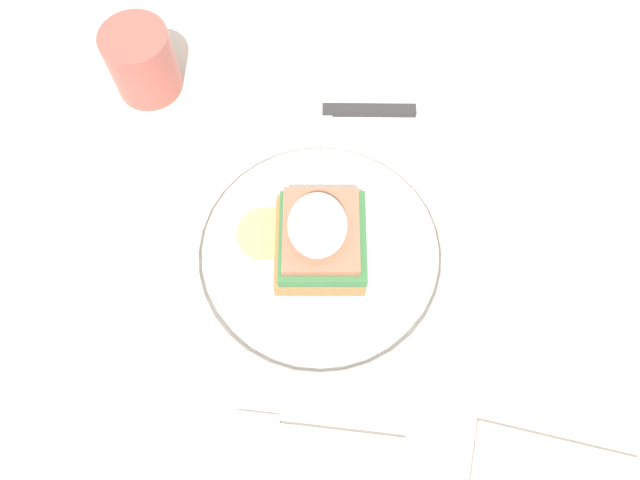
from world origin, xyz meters
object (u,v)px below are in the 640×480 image
sandwich (319,236)px  cup (142,61)px  plate (320,252)px  knife (335,110)px  fork (309,433)px

sandwich → cup: size_ratio=1.58×
plate → sandwich: 0.04m
plate → cup: bearing=42.7°
cup → sandwich: bearing=-137.7°
sandwich → knife: sandwich is taller
knife → cup: cup is taller
plate → cup: (0.19, 0.17, 0.03)m
plate → cup: 0.26m
knife → plate: bearing=174.5°
plate → sandwich: (-0.00, 0.00, 0.04)m
plate → knife: (0.15, -0.01, -0.01)m
fork → cup: cup is taller
sandwich → fork: 0.16m
sandwich → fork: bearing=177.2°
plate → knife: bearing=-5.5°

